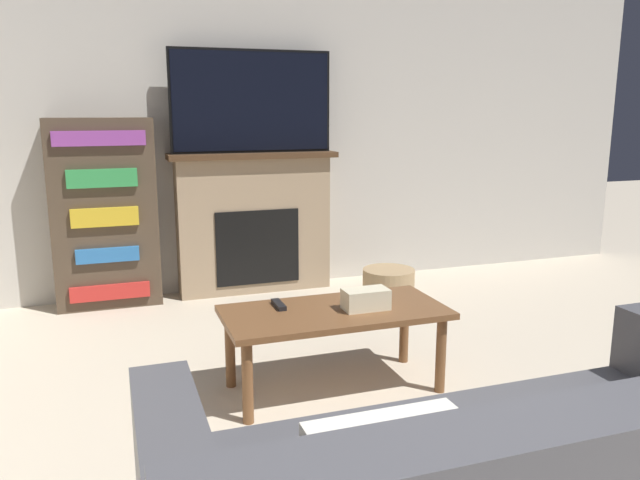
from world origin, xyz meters
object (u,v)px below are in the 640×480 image
(bookshelf, at_px, (105,214))
(storage_basket, at_px, (389,282))
(fireplace, at_px, (254,222))
(coffee_table, at_px, (335,320))
(tv, at_px, (252,102))

(bookshelf, relative_size, storage_basket, 3.39)
(fireplace, distance_m, coffee_table, 1.83)
(fireplace, height_order, coffee_table, fireplace)
(coffee_table, bearing_deg, fireplace, 89.11)
(fireplace, relative_size, bookshelf, 0.95)
(coffee_table, xyz_separation_m, storage_basket, (0.93, 1.35, -0.26))
(tv, height_order, storage_basket, tv)
(fireplace, height_order, bookshelf, bookshelf)
(tv, height_order, bookshelf, tv)
(bookshelf, bearing_deg, storage_basket, -12.92)
(tv, bearing_deg, fireplace, 90.00)
(fireplace, bearing_deg, bookshelf, -178.82)
(tv, relative_size, storage_basket, 3.06)
(tv, relative_size, bookshelf, 0.90)
(fireplace, bearing_deg, coffee_table, -90.89)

